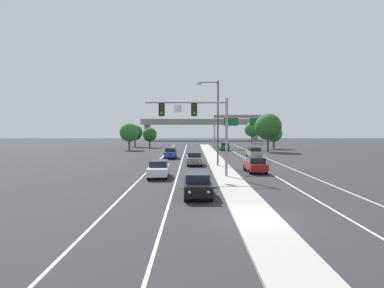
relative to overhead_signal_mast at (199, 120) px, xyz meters
The scene contains 23 objects.
ground_plane 15.50m from the overhead_signal_mast, 79.99° to the right, with size 260.00×260.00×0.00m, color #28282B.
median_island 6.90m from the overhead_signal_mast, 55.41° to the left, with size 2.40×110.00×0.15m, color #9E9B93.
lane_stripe_oncoming_center 12.13m from the overhead_signal_mast, 101.49° to the left, with size 0.14×100.00×0.01m, color silver.
lane_stripe_receding_center 13.95m from the overhead_signal_mast, 55.87° to the left, with size 0.14×100.00×0.01m, color silver.
edge_stripe_left 13.13m from the overhead_signal_mast, 117.14° to the left, with size 0.14×100.00×0.01m, color silver.
edge_stripe_right 15.91m from the overhead_signal_mast, 45.37° to the left, with size 0.14×100.00×0.01m, color silver.
overhead_signal_mast is the anchor object (origin of this frame).
street_lamp_median 9.02m from the overhead_signal_mast, 76.63° to the left, with size 2.58×0.28×10.00m.
car_oncoming_black 9.67m from the overhead_signal_mast, 92.63° to the right, with size 1.91×4.51×1.58m.
car_oncoming_white 5.95m from the overhead_signal_mast, behind, with size 1.90×4.50×1.58m.
car_oncoming_grey 11.41m from the overhead_signal_mast, 92.53° to the left, with size 1.83×4.48×1.58m.
car_oncoming_blue 20.66m from the overhead_signal_mast, 101.39° to the left, with size 1.88×4.49×1.58m.
car_receding_red 8.23m from the overhead_signal_mast, 32.55° to the left, with size 1.92×4.51×1.58m.
car_receding_tan 23.15m from the overhead_signal_mast, 67.08° to the left, with size 1.88×4.49×1.58m.
car_receding_green 38.52m from the overhead_signal_mast, 81.16° to the left, with size 1.82×4.47×1.58m.
highway_sign_gantry 45.05m from the overhead_signal_mast, 76.22° to the left, with size 13.28×0.42×7.50m.
overpass_bridge 89.39m from the overhead_signal_mast, 88.38° to the left, with size 42.40×6.40×7.65m.
tree_far_left_c 40.66m from the overhead_signal_mast, 109.67° to the left, with size 3.90×3.90×5.64m.
tree_far_left_a 51.64m from the overhead_signal_mast, 106.20° to the left, with size 3.65×3.65×5.28m.
tree_far_left_b 47.94m from the overhead_signal_mast, 102.68° to the left, with size 3.23×3.23×4.68m.
tree_far_right_b 35.97m from the overhead_signal_mast, 67.52° to the left, with size 5.07×5.07×7.33m.
tree_far_right_c 70.08m from the overhead_signal_mast, 76.09° to the left, with size 4.33×4.33×6.26m.
tree_far_right_a 45.84m from the overhead_signal_mast, 68.03° to the left, with size 3.51×3.51×5.08m.
Camera 1 is at (-3.28, -16.83, 4.66)m, focal length 31.65 mm.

